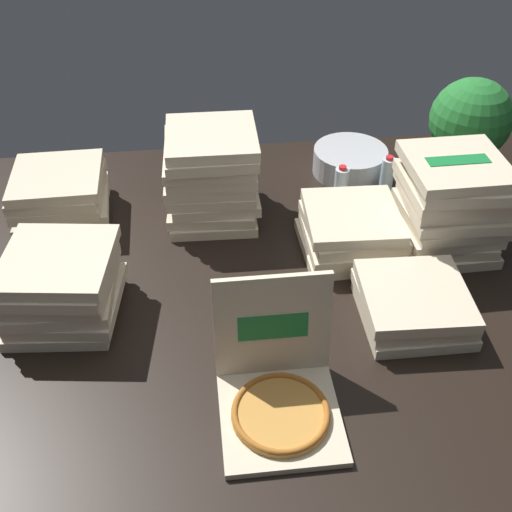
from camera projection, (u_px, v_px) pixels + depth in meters
name	position (u px, v px, depth m)	size (l,w,h in m)	color
ground_plane	(258.00, 303.00, 2.36)	(3.20, 2.40, 0.02)	black
open_pizza_box	(278.00, 388.00, 1.93)	(0.38, 0.43, 0.40)	beige
pizza_stack_left_far	(61.00, 286.00, 2.22)	(0.43, 0.43, 0.27)	beige
pizza_stack_center_near	(351.00, 231.00, 2.54)	(0.41, 0.40, 0.18)	beige
pizza_stack_right_mid	(211.00, 175.00, 2.67)	(0.40, 0.41, 0.40)	beige
pizza_stack_center_far	(61.00, 194.00, 2.71)	(0.41, 0.41, 0.22)	beige
pizza_stack_right_far	(413.00, 304.00, 2.25)	(0.39, 0.39, 0.13)	beige
pizza_stack_left_mid	(450.00, 204.00, 2.50)	(0.42, 0.41, 0.41)	beige
ice_bucket	(350.00, 161.00, 3.03)	(0.36, 0.36, 0.12)	#B7BABF
water_bottle_0	(419.00, 165.00, 2.93)	(0.06, 0.06, 0.21)	silver
water_bottle_1	(341.00, 187.00, 2.79)	(0.06, 0.06, 0.21)	silver
water_bottle_2	(387.00, 177.00, 2.85)	(0.06, 0.06, 0.21)	silver
potted_plant	(470.00, 124.00, 2.90)	(0.38, 0.38, 0.48)	#513323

